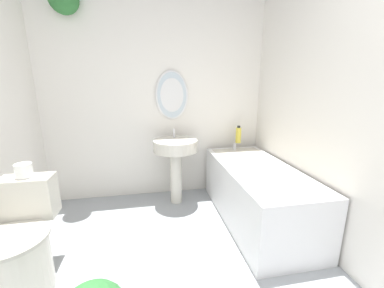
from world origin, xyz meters
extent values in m
cube|color=silver|center=(0.00, 2.55, 1.20)|extent=(2.66, 0.06, 2.40)
ellipsoid|color=silver|center=(0.18, 2.51, 1.22)|extent=(0.38, 0.02, 0.57)
ellipsoid|color=silver|center=(0.18, 2.50, 1.22)|extent=(0.34, 0.01, 0.53)
cube|color=silver|center=(1.30, 1.26, 1.20)|extent=(0.06, 2.64, 2.40)
cylinder|color=beige|center=(-0.99, 1.18, 0.20)|extent=(0.41, 0.41, 0.39)
cylinder|color=#B1ADA0|center=(-0.99, 1.18, 0.40)|extent=(0.44, 0.44, 0.02)
cube|color=beige|center=(-0.99, 1.47, 0.55)|extent=(0.35, 0.18, 0.31)
cylinder|color=beige|center=(0.18, 2.24, 0.31)|extent=(0.13, 0.13, 0.62)
cylinder|color=beige|center=(0.18, 2.24, 0.69)|extent=(0.49, 0.49, 0.12)
cylinder|color=silver|center=(0.18, 2.37, 0.80)|extent=(0.02, 0.02, 0.10)
cube|color=silver|center=(0.92, 1.73, 0.28)|extent=(0.66, 1.49, 0.56)
cube|color=beige|center=(0.92, 1.73, 0.55)|extent=(0.56, 1.39, 0.04)
cylinder|color=silver|center=(0.92, 2.37, 0.60)|extent=(0.04, 0.04, 0.08)
cylinder|color=gold|center=(0.98, 2.39, 0.74)|extent=(0.07, 0.07, 0.19)
cylinder|color=black|center=(0.98, 2.39, 0.84)|extent=(0.04, 0.04, 0.02)
cylinder|color=white|center=(-0.99, 1.47, 0.75)|extent=(0.11, 0.11, 0.10)
camera|label=1|loc=(-0.11, -0.29, 1.34)|focal=22.00mm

